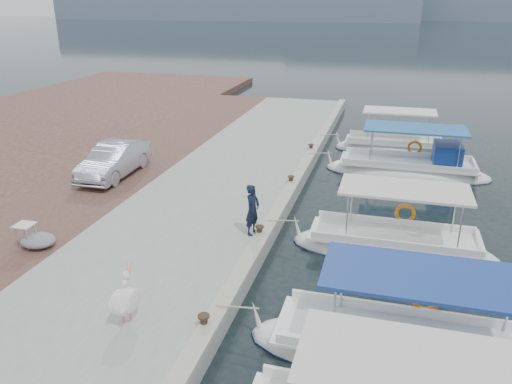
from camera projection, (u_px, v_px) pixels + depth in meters
The scene contains 14 objects.
ground at pixel (258, 273), 14.80m from camera, with size 400.00×400.00×0.00m, color black.
concrete_quay at pixel (218, 196), 19.94m from camera, with size 6.00×40.00×0.50m, color gray.
quay_curb at pixel (286, 195), 19.14m from camera, with size 0.44×40.00×0.12m, color #A7A194.
cobblestone_strip at pixel (107, 184), 21.17m from camera, with size 4.00×40.00×0.50m, color #4D2F29.
fishing_caique_b at pixel (410, 356), 11.17m from camera, with size 7.39×2.26×2.83m.
fishing_caique_c at pixel (393, 249), 15.95m from camera, with size 6.49×2.09×2.83m.
fishing_caique_d at pixel (409, 171), 23.05m from camera, with size 7.45×2.40×2.83m.
fishing_caique_e at pixel (393, 149), 26.52m from camera, with size 6.12×2.01×2.83m.
mooring_bollards at pixel (260, 230), 15.98m from camera, with size 0.28×20.28×0.33m.
pelican at pixel (125, 299), 11.60m from camera, with size 0.76×1.41×1.10m.
fisherman at pixel (253, 210), 15.86m from camera, with size 0.61×0.40×1.67m, color black.
parked_car at pixel (114, 160), 21.21m from camera, with size 1.48×4.24×1.40m, color #A0A9B7.
tarp_bundle at pixel (38, 240), 15.26m from camera, with size 1.10×0.90×0.40m, color gray.
folding_table at pixel (25, 231), 15.16m from camera, with size 0.55×0.55×0.73m.
Camera 1 is at (3.36, -12.48, 7.60)m, focal length 35.00 mm.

